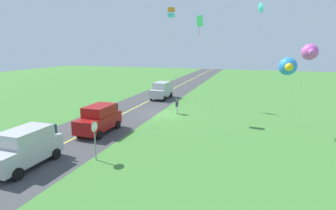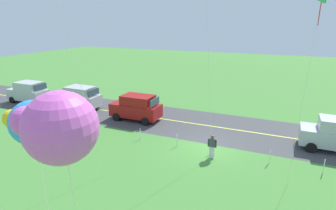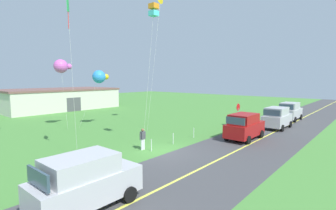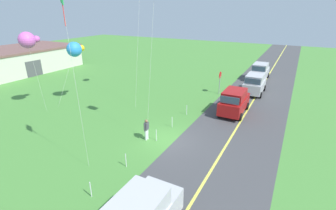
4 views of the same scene
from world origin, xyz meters
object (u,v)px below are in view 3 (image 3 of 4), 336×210
object	(u,v)px
car_suv_foreground	(244,126)
car_parked_east_far	(290,111)
kite_pink_drift	(61,66)
car_parked_east_near	(277,118)
stop_sign	(238,111)
kite_yellow_high	(68,4)
kite_red_low	(154,10)
warehouse_distant	(59,99)
person_adult_near	(143,138)
car_parked_west_near	(85,181)
kite_cyan_top	(100,77)

from	to	relation	value
car_suv_foreground	car_parked_east_far	size ratio (longest dim) A/B	1.00
car_suv_foreground	kite_pink_drift	world-z (taller)	kite_pink_drift
car_parked_east_far	kite_pink_drift	size ratio (longest dim) A/B	0.61
car_suv_foreground	car_parked_east_far	bearing A→B (deg)	-0.82
car_parked_east_near	stop_sign	xyz separation A→B (m)	(-1.99, 3.46, 0.65)
kite_yellow_high	car_parked_east_near	bearing A→B (deg)	-17.66
kite_red_low	kite_pink_drift	bearing A→B (deg)	93.51
stop_sign	kite_pink_drift	size ratio (longest dim) A/B	0.35
stop_sign	warehouse_distant	world-z (taller)	warehouse_distant
stop_sign	person_adult_near	distance (m)	12.91
car_suv_foreground	car_parked_west_near	size ratio (longest dim) A/B	1.00
warehouse_distant	car_parked_east_near	bearing A→B (deg)	-78.83
stop_sign	person_adult_near	xyz separation A→B (m)	(-12.79, 1.52, -0.94)
car_parked_west_near	kite_red_low	bearing A→B (deg)	25.80
kite_yellow_high	kite_cyan_top	size ratio (longest dim) A/B	1.71
stop_sign	kite_red_low	bearing A→B (deg)	174.54
kite_red_low	kite_pink_drift	size ratio (longest dim) A/B	1.47
car_parked_east_near	warehouse_distant	size ratio (longest dim) A/B	0.24
car_parked_west_near	kite_cyan_top	distance (m)	18.39
car_parked_west_near	stop_sign	bearing A→B (deg)	8.03
car_suv_foreground	person_adult_near	bearing A→B (deg)	151.14
car_suv_foreground	stop_sign	world-z (taller)	stop_sign
kite_red_low	kite_cyan_top	distance (m)	11.63
kite_red_low	kite_pink_drift	world-z (taller)	kite_red_low
stop_sign	kite_red_low	xyz separation A→B (m)	(-11.93, 1.14, 8.31)
kite_pink_drift	warehouse_distant	bearing A→B (deg)	65.17
car_parked_east_far	kite_cyan_top	xyz separation A→B (m)	(-17.96, 14.56, 4.28)
kite_red_low	kite_cyan_top	bearing A→B (deg)	76.91
car_parked_west_near	warehouse_distant	size ratio (longest dim) A/B	0.24
kite_cyan_top	car_parked_west_near	bearing A→B (deg)	-126.58
kite_red_low	car_suv_foreground	bearing A→B (deg)	-29.42
kite_yellow_high	kite_pink_drift	size ratio (longest dim) A/B	1.45
car_parked_east_far	warehouse_distant	world-z (taller)	warehouse_distant
car_parked_west_near	kite_yellow_high	bearing A→B (deg)	64.98
kite_cyan_top	car_parked_east_far	bearing A→B (deg)	-39.03
kite_yellow_high	kite_pink_drift	world-z (taller)	kite_yellow_high
car_parked_east_far	kite_yellow_high	distance (m)	27.95
kite_pink_drift	car_parked_east_far	bearing A→B (deg)	-38.06
car_parked_east_far	car_parked_west_near	xyz separation A→B (m)	(-28.62, 0.20, 0.00)
car_parked_west_near	kite_yellow_high	xyz separation A→B (m)	(2.62, 5.61, 8.46)
person_adult_near	kite_yellow_high	size ratio (longest dim) A/B	0.15
kite_yellow_high	kite_cyan_top	bearing A→B (deg)	47.42
stop_sign	kite_cyan_top	bearing A→B (deg)	129.58
car_suv_foreground	warehouse_distant	bearing A→B (deg)	89.82
kite_cyan_top	kite_yellow_high	bearing A→B (deg)	-132.58
car_parked_east_far	car_parked_west_near	distance (m)	28.62
car_parked_east_near	kite_red_low	bearing A→B (deg)	161.72
car_parked_east_far	warehouse_distant	size ratio (longest dim) A/B	0.24
car_parked_west_near	person_adult_near	size ratio (longest dim) A/B	2.75
car_parked_west_near	car_suv_foreground	bearing A→B (deg)	-0.02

